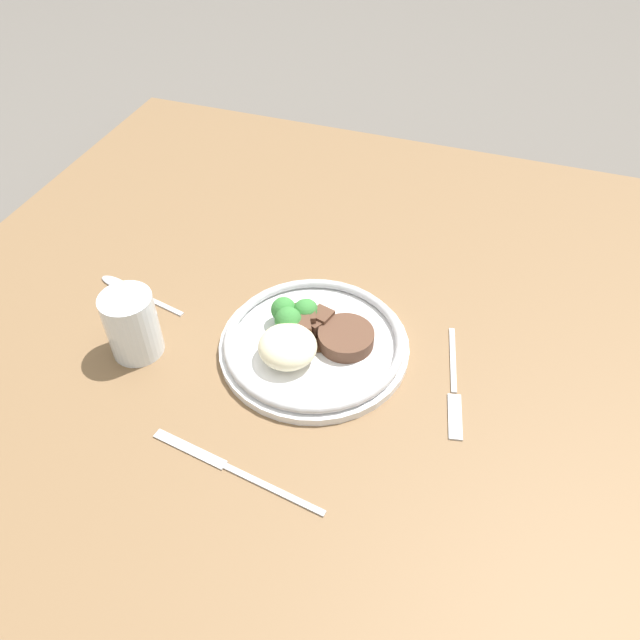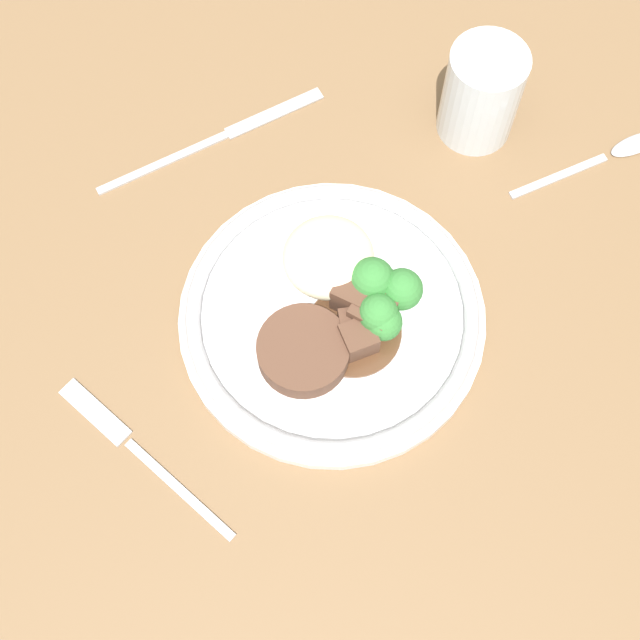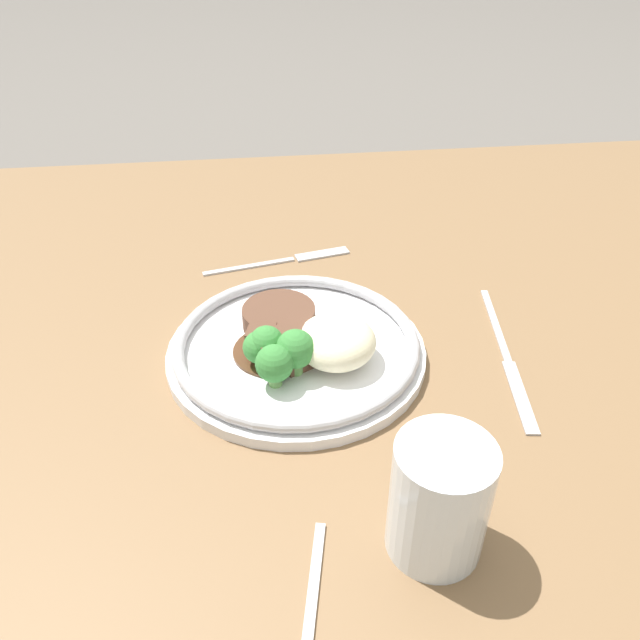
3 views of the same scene
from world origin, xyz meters
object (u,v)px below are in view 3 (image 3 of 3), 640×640
at_px(plate, 298,346).
at_px(juice_glass, 438,505).
at_px(knife, 507,358).
at_px(fork, 292,259).

relative_size(plate, juice_glass, 2.72).
distance_m(juice_glass, knife, 0.23).
height_order(plate, knife, plate).
distance_m(plate, juice_glass, 0.22).
bearing_deg(plate, knife, 83.25).
bearing_deg(knife, fork, -130.09).
height_order(plate, fork, plate).
xyz_separation_m(plate, knife, (0.02, 0.20, -0.02)).
bearing_deg(juice_glass, plate, -160.66).
distance_m(plate, fork, 0.19).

